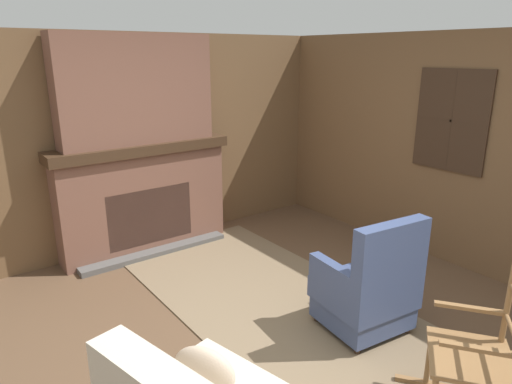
# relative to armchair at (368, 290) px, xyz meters

# --- Properties ---
(ground_plane) EXTENTS (14.00, 14.00, 0.00)m
(ground_plane) POSITION_rel_armchair_xyz_m (-0.32, -0.74, -0.36)
(ground_plane) COLOR brown
(wood_panel_wall_left) EXTENTS (0.06, 5.50, 2.38)m
(wood_panel_wall_left) POSITION_rel_armchair_xyz_m (-2.79, -0.74, 0.83)
(wood_panel_wall_left) COLOR brown
(wood_panel_wall_left) RESTS_ON ground
(wood_panel_wall_back) EXTENTS (5.50, 0.09, 2.38)m
(wood_panel_wall_back) POSITION_rel_armchair_xyz_m (-0.32, 1.74, 0.84)
(wood_panel_wall_back) COLOR brown
(wood_panel_wall_back) RESTS_ON ground
(fireplace_hearth) EXTENTS (0.54, 1.98, 1.23)m
(fireplace_hearth) POSITION_rel_armchair_xyz_m (-2.59, -0.74, 0.25)
(fireplace_hearth) COLOR brown
(fireplace_hearth) RESTS_ON ground
(chimney_breast) EXTENTS (0.29, 1.65, 1.13)m
(chimney_breast) POSITION_rel_armchair_xyz_m (-2.60, -0.74, 1.43)
(chimney_breast) COLOR brown
(chimney_breast) RESTS_ON fireplace_hearth
(area_rug) EXTENTS (3.75, 1.64, 0.01)m
(area_rug) POSITION_rel_armchair_xyz_m (-0.65, -0.32, -0.36)
(area_rug) COLOR #7A664C
(area_rug) RESTS_ON ground
(armchair) EXTENTS (0.70, 0.73, 1.00)m
(armchair) POSITION_rel_armchair_xyz_m (0.00, 0.00, 0.00)
(armchair) COLOR #3D4C75
(armchair) RESTS_ON ground
(rocking_chair) EXTENTS (0.92, 0.85, 1.14)m
(rocking_chair) POSITION_rel_armchair_xyz_m (1.00, -0.22, 0.04)
(rocking_chair) COLOR olive
(rocking_chair) RESTS_ON ground
(firewood_stack) EXTENTS (0.51, 0.53, 0.13)m
(firewood_stack) POSITION_rel_armchair_xyz_m (-0.92, 1.35, -0.30)
(firewood_stack) COLOR brown
(firewood_stack) RESTS_ON ground
(oil_lamp_vase) EXTENTS (0.10, 0.10, 0.23)m
(oil_lamp_vase) POSITION_rel_armchair_xyz_m (-2.63, -0.99, 0.95)
(oil_lamp_vase) COLOR silver
(oil_lamp_vase) RESTS_ON fireplace_hearth
(storage_case) EXTENTS (0.18, 0.21, 0.12)m
(storage_case) POSITION_rel_armchair_xyz_m (-2.63, 0.01, 0.93)
(storage_case) COLOR black
(storage_case) RESTS_ON fireplace_hearth
(decorative_plate_on_mantel) EXTENTS (0.07, 0.25, 0.24)m
(decorative_plate_on_mantel) POSITION_rel_armchair_xyz_m (-2.65, -0.77, 0.99)
(decorative_plate_on_mantel) COLOR #336093
(decorative_plate_on_mantel) RESTS_ON fireplace_hearth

